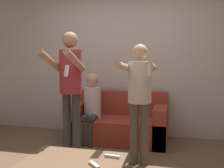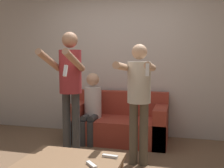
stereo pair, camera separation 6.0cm
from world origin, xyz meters
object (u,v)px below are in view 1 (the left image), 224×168
(person_standing_left, at_px, (70,81))
(remote_far, at_px, (112,156))
(remote_near, at_px, (94,165))
(person_seated, at_px, (91,105))
(couch, at_px, (119,124))
(person_standing_right, at_px, (139,91))
(coffee_table, at_px, (73,165))

(person_standing_left, xyz_separation_m, remote_far, (0.78, -0.89, -0.62))
(person_standing_left, relative_size, remote_near, 12.85)
(person_seated, height_order, remote_near, person_seated)
(couch, relative_size, remote_near, 11.84)
(person_standing_left, distance_m, person_standing_right, 0.92)
(person_standing_right, height_order, remote_near, person_standing_right)
(couch, distance_m, person_standing_right, 1.23)
(couch, bearing_deg, person_standing_left, -116.36)
(person_standing_right, xyz_separation_m, remote_far, (-0.13, -0.88, -0.51))
(coffee_table, height_order, remote_far, remote_far)
(person_standing_left, bearing_deg, remote_far, -48.56)
(person_standing_left, height_order, remote_far, person_standing_left)
(couch, xyz_separation_m, remote_far, (0.33, -1.81, 0.16))
(person_standing_left, height_order, person_standing_right, person_standing_left)
(couch, distance_m, person_seated, 0.55)
(coffee_table, distance_m, remote_far, 0.37)
(coffee_table, bearing_deg, person_standing_left, 113.41)
(person_standing_left, height_order, person_seated, person_standing_left)
(couch, xyz_separation_m, person_standing_left, (-0.46, -0.93, 0.78))
(remote_far, bearing_deg, coffee_table, -154.81)
(person_standing_right, height_order, coffee_table, person_standing_right)
(person_standing_left, distance_m, remote_near, 1.45)
(coffee_table, height_order, remote_near, remote_near)
(remote_far, bearing_deg, person_seated, 114.22)
(couch, distance_m, remote_far, 1.85)
(couch, distance_m, coffee_table, 1.97)
(person_standing_left, bearing_deg, couch, 63.64)
(coffee_table, relative_size, remote_far, 5.97)
(couch, height_order, person_seated, person_seated)
(person_standing_left, height_order, remote_near, person_standing_left)
(person_standing_right, bearing_deg, remote_near, -102.08)
(couch, bearing_deg, person_standing_right, -63.71)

